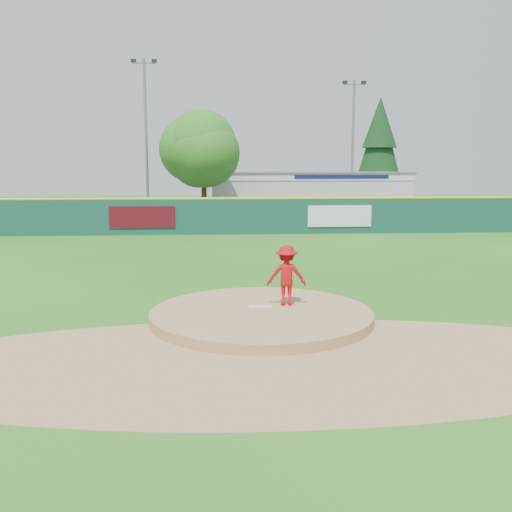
{
  "coord_description": "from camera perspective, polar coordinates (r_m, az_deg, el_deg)",
  "views": [
    {
      "loc": [
        -1.03,
        -13.67,
        3.79
      ],
      "look_at": [
        0.0,
        2.0,
        1.3
      ],
      "focal_mm": 40.0,
      "sensor_mm": 36.0,
      "label": 1
    }
  ],
  "objects": [
    {
      "name": "light_pole_left",
      "position": [
        41.04,
        -10.95,
        12.0
      ],
      "size": [
        1.75,
        0.25,
        11.0
      ],
      "color": "gray",
      "rests_on": "ground"
    },
    {
      "name": "pitchers_mound",
      "position": [
        14.22,
        0.53,
        -6.44
      ],
      "size": [
        5.5,
        5.5,
        0.5
      ],
      "primitive_type": "cylinder",
      "color": "#9E774C",
      "rests_on": "ground"
    },
    {
      "name": "infield_dirt_arc",
      "position": [
        11.37,
        1.68,
        -10.44
      ],
      "size": [
        15.4,
        15.4,
        0.01
      ],
      "primitive_type": "cylinder",
      "color": "#9E774C",
      "rests_on": "ground"
    },
    {
      "name": "ground",
      "position": [
        14.22,
        0.53,
        -6.44
      ],
      "size": [
        120.0,
        120.0,
        0.0
      ],
      "primitive_type": "plane",
      "color": "#286B19",
      "rests_on": "ground"
    },
    {
      "name": "van",
      "position": [
        39.12,
        -4.31,
        4.39
      ],
      "size": [
        4.88,
        2.79,
        1.28
      ],
      "primitive_type": "imported",
      "rotation": [
        0.0,
        0.0,
        1.42
      ],
      "color": "silver",
      "rests_on": "parking_lot"
    },
    {
      "name": "pitcher",
      "position": [
        14.59,
        3.06,
        -1.93
      ],
      "size": [
        1.03,
        0.63,
        1.55
      ],
      "primitive_type": "imported",
      "rotation": [
        0.0,
        0.0,
        3.08
      ],
      "color": "#B40F11",
      "rests_on": "pitchers_mound"
    },
    {
      "name": "pool_building_grp",
      "position": [
        46.25,
        5.02,
        6.33
      ],
      "size": [
        15.2,
        8.2,
        3.31
      ],
      "color": "silver",
      "rests_on": "ground"
    },
    {
      "name": "light_pole_right",
      "position": [
        43.87,
        9.65,
        11.17
      ],
      "size": [
        1.75,
        0.25,
        10.0
      ],
      "color": "gray",
      "rests_on": "ground"
    },
    {
      "name": "parking_lot",
      "position": [
        40.86,
        -2.3,
        3.69
      ],
      "size": [
        44.0,
        16.0,
        0.02
      ],
      "primitive_type": "cube",
      "color": "#38383A",
      "rests_on": "ground"
    },
    {
      "name": "pitching_rubber",
      "position": [
        14.45,
        0.44,
        -5.09
      ],
      "size": [
        0.6,
        0.15,
        0.04
      ],
      "primitive_type": "cube",
      "color": "white",
      "rests_on": "pitchers_mound"
    },
    {
      "name": "outfield_fence",
      "position": [
        31.8,
        -1.89,
        4.13
      ],
      "size": [
        40.0,
        0.14,
        2.07
      ],
      "color": "#14413A",
      "rests_on": "ground"
    },
    {
      "name": "playground_slide",
      "position": [
        38.19,
        -24.19,
        3.87
      ],
      "size": [
        1.14,
        3.21,
        1.77
      ],
      "color": "#1B35E7",
      "rests_on": "ground"
    },
    {
      "name": "conifer_tree",
      "position": [
        51.65,
        12.23,
        10.75
      ],
      "size": [
        4.4,
        4.4,
        9.5
      ],
      "color": "#382314",
      "rests_on": "ground"
    },
    {
      "name": "fence_banners",
      "position": [
        31.74,
        -1.41,
        3.96
      ],
      "size": [
        14.59,
        0.04,
        1.2
      ],
      "color": "#530B16",
      "rests_on": "ground"
    },
    {
      "name": "deciduous_tree",
      "position": [
        38.69,
        -5.27,
        10.1
      ],
      "size": [
        5.6,
        5.6,
        7.36
      ],
      "color": "#382314",
      "rests_on": "ground"
    }
  ]
}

